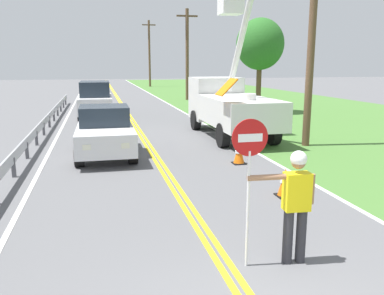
{
  "coord_description": "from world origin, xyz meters",
  "views": [
    {
      "loc": [
        -1.84,
        -3.18,
        3.12
      ],
      "look_at": [
        0.26,
        5.71,
        1.2
      ],
      "focal_mm": 37.55,
      "sensor_mm": 36.0,
      "label": 1
    }
  ],
  "objects": [
    {
      "name": "utility_pole_near",
      "position": [
        5.95,
        10.64,
        4.68
      ],
      "size": [
        1.8,
        0.28,
        8.99
      ],
      "color": "brown",
      "rests_on": "ground"
    },
    {
      "name": "centerline_yellow_left",
      "position": [
        -0.09,
        20.0,
        0.01
      ],
      "size": [
        0.11,
        110.0,
        0.01
      ],
      "primitive_type": "cube",
      "color": "yellow",
      "rests_on": "ground"
    },
    {
      "name": "stop_sign_paddle",
      "position": [
        0.32,
        2.27,
        1.71
      ],
      "size": [
        0.56,
        0.04,
        2.33
      ],
      "color": "silver",
      "rests_on": "ground"
    },
    {
      "name": "oncoming_sedan_nearest",
      "position": [
        -1.63,
        10.6,
        0.83
      ],
      "size": [
        1.95,
        4.12,
        1.7
      ],
      "color": "silver",
      "rests_on": "ground"
    },
    {
      "name": "guardrail_left_shoulder",
      "position": [
        -4.2,
        14.21,
        0.52
      ],
      "size": [
        0.1,
        32.0,
        0.71
      ],
      "color": "#9EA0A3",
      "rests_on": "ground"
    },
    {
      "name": "centerline_yellow_right",
      "position": [
        0.09,
        20.0,
        0.01
      ],
      "size": [
        0.11,
        110.0,
        0.01
      ],
      "primitive_type": "cube",
      "color": "yellow",
      "rests_on": "ground"
    },
    {
      "name": "traffic_cone_mid",
      "position": [
        2.45,
        8.5,
        0.34
      ],
      "size": [
        0.4,
        0.4,
        0.7
      ],
      "color": "orange",
      "rests_on": "ground"
    },
    {
      "name": "edge_line_left",
      "position": [
        -3.6,
        20.0,
        0.01
      ],
      "size": [
        0.12,
        110.0,
        0.01
      ],
      "primitive_type": "cube",
      "color": "silver",
      "rests_on": "ground"
    },
    {
      "name": "roadside_tree_verge",
      "position": [
        8.28,
        21.07,
        4.27
      ],
      "size": [
        3.0,
        3.0,
        5.9
      ],
      "color": "brown",
      "rests_on": "ground"
    },
    {
      "name": "utility_pole_mid",
      "position": [
        5.82,
        31.06,
        3.98
      ],
      "size": [
        1.8,
        0.28,
        7.6
      ],
      "color": "brown",
      "rests_on": "ground"
    },
    {
      "name": "grass_verge_right",
      "position": [
        11.6,
        20.0,
        0.0
      ],
      "size": [
        16.0,
        110.0,
        0.01
      ],
      "primitive_type": "cube",
      "color": "#477533",
      "rests_on": "ground"
    },
    {
      "name": "oncoming_suv_second",
      "position": [
        -1.93,
        20.87,
        1.06
      ],
      "size": [
        1.98,
        4.64,
        2.1
      ],
      "color": "silver",
      "rests_on": "ground"
    },
    {
      "name": "utility_pole_far",
      "position": [
        5.33,
        52.18,
        4.55
      ],
      "size": [
        1.8,
        0.28,
        8.72
      ],
      "color": "brown",
      "rests_on": "ground"
    },
    {
      "name": "utility_bucket_truck",
      "position": [
        3.75,
        13.57,
        1.43
      ],
      "size": [
        2.67,
        6.81,
        5.91
      ],
      "color": "silver",
      "rests_on": "ground"
    },
    {
      "name": "flagger_worker",
      "position": [
        1.09,
        2.21,
        1.05
      ],
      "size": [
        1.09,
        0.27,
        1.83
      ],
      "color": "#2D2D33",
      "rests_on": "ground"
    },
    {
      "name": "traffic_cone_lead",
      "position": [
        2.43,
        5.23,
        0.34
      ],
      "size": [
        0.4,
        0.4,
        0.7
      ],
      "color": "orange",
      "rests_on": "ground"
    },
    {
      "name": "edge_line_right",
      "position": [
        3.6,
        20.0,
        0.01
      ],
      "size": [
        0.12,
        110.0,
        0.01
      ],
      "primitive_type": "cube",
      "color": "silver",
      "rests_on": "ground"
    }
  ]
}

